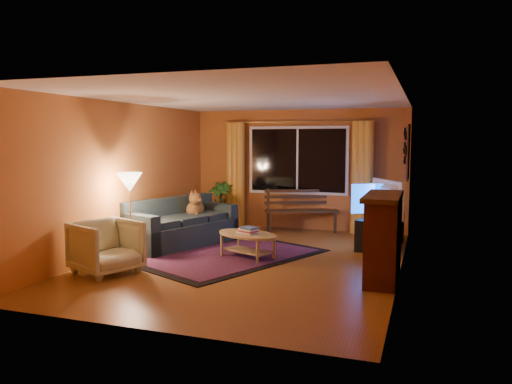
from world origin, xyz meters
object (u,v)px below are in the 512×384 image
(floor_lamp, at_px, (130,216))
(tv_console, at_px, (380,232))
(coffee_table, at_px, (248,246))
(bench, at_px, (301,221))
(sofa, at_px, (181,222))
(armchair, at_px, (106,244))

(floor_lamp, bearing_deg, tv_console, 29.96)
(floor_lamp, xyz_separation_m, coffee_table, (1.78, 0.57, -0.47))
(bench, bearing_deg, tv_console, -53.35)
(sofa, bearing_deg, tv_console, 37.40)
(bench, relative_size, sofa, 0.71)
(sofa, height_order, armchair, sofa)
(bench, relative_size, tv_console, 1.14)
(floor_lamp, distance_m, tv_console, 4.28)
(sofa, bearing_deg, coffee_table, 0.14)
(armchair, height_order, coffee_table, armchair)
(sofa, distance_m, armchair, 2.03)
(bench, xyz_separation_m, armchair, (-1.84, -3.96, 0.19))
(sofa, relative_size, floor_lamp, 1.53)
(floor_lamp, bearing_deg, sofa, 73.68)
(tv_console, bearing_deg, armchair, -123.28)
(floor_lamp, height_order, coffee_table, floor_lamp)
(sofa, xyz_separation_m, armchair, (-0.12, -2.03, -0.00))
(sofa, height_order, tv_console, sofa)
(coffee_table, bearing_deg, bench, 83.93)
(armchair, distance_m, coffee_table, 2.18)
(bench, height_order, armchair, armchair)
(floor_lamp, xyz_separation_m, tv_console, (3.69, 2.13, -0.41))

